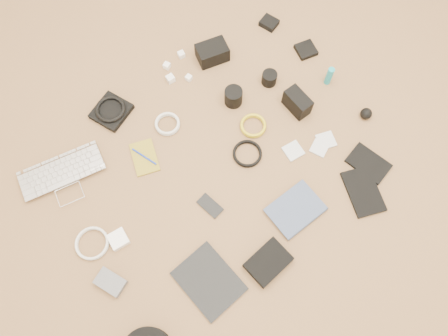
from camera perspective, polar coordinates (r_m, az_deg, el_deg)
laptop at (r=1.88m, az=-19.96°, el=-1.71°), size 0.38×0.31×0.03m
headphone_pouch at (r=1.96m, az=-14.49°, el=7.15°), size 0.19×0.18×0.03m
headphones at (r=1.94m, az=-14.63°, el=7.45°), size 0.15×0.15×0.02m
charger_a at (r=2.00m, az=-7.01°, el=11.51°), size 0.03×0.03×0.03m
charger_b at (r=2.04m, az=-7.48°, el=13.10°), size 0.04×0.04×0.03m
charger_c at (r=2.07m, az=-5.60°, el=14.53°), size 0.03×0.03×0.03m
charger_d at (r=1.99m, az=-4.63°, el=11.65°), size 0.03×0.03×0.02m
dslr_camera at (r=2.03m, az=-1.54°, el=14.82°), size 0.16×0.13×0.08m
lens_pouch at (r=2.18m, az=5.91°, el=18.34°), size 0.09×0.09×0.03m
notebook_olive at (r=1.85m, az=-10.34°, el=1.38°), size 0.14×0.18×0.01m
pen_blue at (r=1.84m, az=-10.38°, el=1.48°), size 0.04×0.12×0.01m
cable_white_a at (r=1.89m, az=-7.37°, el=5.65°), size 0.12×0.12×0.01m
lens_a at (r=1.90m, az=1.24°, el=9.30°), size 0.10×0.10×0.08m
lens_b at (r=1.98m, az=5.94°, el=11.59°), size 0.08×0.08×0.06m
card_reader at (r=2.11m, az=10.65°, el=14.92°), size 0.10×0.10×0.02m
power_brick at (r=1.75m, az=-13.62°, el=-9.04°), size 0.08×0.08×0.03m
cable_white_b at (r=1.78m, az=-16.80°, el=-9.43°), size 0.14×0.14×0.01m
cable_black at (r=1.82m, az=3.06°, el=1.82°), size 0.15×0.15×0.01m
cable_yellow at (r=1.88m, az=3.82°, el=5.45°), size 0.12×0.12×0.01m
flash at (r=1.91m, az=9.55°, el=8.43°), size 0.07×0.12×0.09m
lens_cleaner at (r=2.00m, az=13.58°, el=11.61°), size 0.03×0.03×0.10m
battery_charger at (r=1.73m, az=-14.61°, el=-14.23°), size 0.10×0.13×0.03m
tablet at (r=1.68m, az=-1.99°, el=-14.54°), size 0.20×0.25×0.01m
phone at (r=1.75m, az=-1.83°, el=-4.96°), size 0.07×0.11×0.01m
filter_case_left at (r=1.85m, az=9.03°, el=2.23°), size 0.08×0.08×0.01m
filter_case_mid at (r=1.87m, az=12.34°, el=2.56°), size 0.09×0.09×0.01m
filter_case_right at (r=1.90m, az=13.18°, el=3.52°), size 0.09×0.09×0.01m
air_blower at (r=1.98m, az=18.07°, el=6.76°), size 0.06×0.06×0.05m
drive_case at (r=1.69m, az=5.79°, el=-12.16°), size 0.17×0.12×0.04m
paperback at (r=1.75m, az=10.98°, el=-7.29°), size 0.21×0.16×0.02m
notebook_black_a at (r=1.85m, az=17.72°, el=-2.94°), size 0.19×0.23×0.01m
notebook_black_b at (r=1.90m, az=18.34°, el=0.59°), size 0.14×0.19×0.01m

